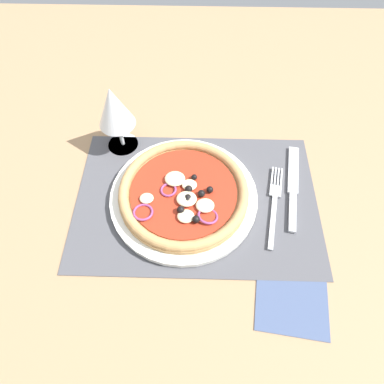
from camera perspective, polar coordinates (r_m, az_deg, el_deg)
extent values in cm
cube|color=#9E7A56|center=(64.10, 0.65, -1.86)|extent=(190.00, 140.00, 2.40)
cube|color=#4C4C51|center=(62.91, 0.66, -1.20)|extent=(45.81, 31.09, 0.40)
cylinder|color=silver|center=(62.11, -1.57, -1.03)|extent=(27.74, 27.74, 1.18)
cylinder|color=tan|center=(61.19, -1.59, -0.49)|extent=(24.18, 24.18, 1.00)
torus|color=tan|center=(60.47, -1.61, -0.05)|extent=(24.05, 24.05, 1.80)
cylinder|color=#A82D19|center=(60.64, -1.60, -0.16)|extent=(19.83, 19.83, 0.30)
ellipsoid|color=beige|center=(59.95, -8.00, -1.08)|extent=(2.53, 2.28, 0.76)
ellipsoid|color=beige|center=(60.92, -0.59, 1.24)|extent=(2.81, 2.53, 0.84)
ellipsoid|color=beige|center=(57.43, -1.21, -4.21)|extent=(3.01, 2.71, 0.90)
ellipsoid|color=beige|center=(59.11, -1.08, -1.19)|extent=(3.68, 3.32, 1.11)
ellipsoid|color=beige|center=(58.49, 2.15, -2.34)|extent=(3.31, 2.98, 0.99)
ellipsoid|color=beige|center=(61.63, -3.10, 2.32)|extent=(3.83, 3.45, 1.15)
sphere|color=black|center=(60.32, 2.99, 0.65)|extent=(1.27, 1.27, 1.27)
sphere|color=black|center=(58.91, -0.89, -1.41)|extent=(1.20, 1.20, 1.20)
sphere|color=black|center=(59.59, 1.52, -0.26)|extent=(1.35, 1.35, 1.35)
sphere|color=black|center=(60.13, -0.70, 0.58)|extent=(1.38, 1.38, 1.38)
sphere|color=black|center=(59.09, -0.86, -1.00)|extent=(1.35, 1.35, 1.35)
sphere|color=black|center=(61.78, 0.27, 2.60)|extent=(1.09, 1.09, 1.09)
sphere|color=black|center=(57.80, -2.10, -3.11)|extent=(1.40, 1.40, 1.40)
sphere|color=black|center=(56.85, 0.34, -4.76)|extent=(1.39, 1.39, 1.39)
torus|color=#8E3D75|center=(57.74, 2.63, -4.16)|extent=(3.84, 3.73, 1.68)
torus|color=#8E3D75|center=(58.70, -8.60, -3.48)|extent=(3.67, 3.69, 0.81)
torus|color=#8E3D75|center=(60.87, -4.19, 0.66)|extent=(3.08, 3.06, 0.61)
cube|color=silver|center=(61.71, 13.68, -5.02)|extent=(2.93, 11.14, 0.44)
cube|color=silver|center=(65.36, 14.13, 0.18)|extent=(2.62, 2.88, 0.44)
cube|color=silver|center=(67.48, 15.09, 2.43)|extent=(1.10, 4.31, 0.44)
cube|color=silver|center=(67.40, 14.59, 2.52)|extent=(1.10, 4.31, 0.44)
cube|color=silver|center=(67.33, 14.09, 2.61)|extent=(1.10, 4.31, 0.44)
cube|color=silver|center=(67.26, 13.59, 2.70)|extent=(1.10, 4.31, 0.44)
cube|color=silver|center=(63.60, 16.89, -3.30)|extent=(2.60, 8.50, 0.62)
cube|color=silver|center=(69.37, 17.03, 3.75)|extent=(3.79, 11.77, 0.44)
cylinder|color=silver|center=(72.71, -11.93, 8.12)|extent=(6.40, 6.40, 0.40)
cylinder|color=silver|center=(70.39, -12.39, 9.83)|extent=(0.80, 0.80, 6.00)
cone|color=silver|center=(65.41, -13.57, 14.13)|extent=(7.20, 7.20, 8.50)
cone|color=red|center=(66.06, -13.40, 13.51)|extent=(5.08, 5.08, 5.74)
cube|color=#425175|center=(57.44, 16.78, -17.79)|extent=(12.67, 11.69, 0.36)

